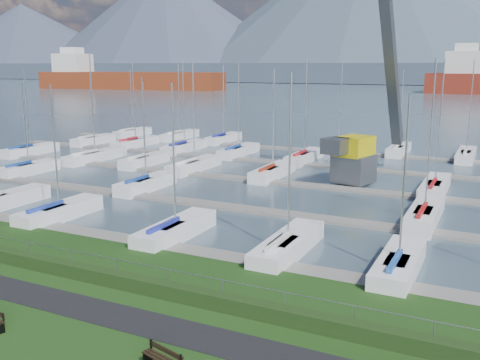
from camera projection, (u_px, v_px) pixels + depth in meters
The scene contains 10 objects.
path at pixel (92, 310), 23.65m from camera, with size 160.00×2.00×0.04m, color black.
water at pixel (468, 89), 254.84m from camera, with size 800.00×540.00×0.20m, color #425461.
hedge at pixel (128, 282), 25.87m from camera, with size 80.00×0.70×0.70m, color #1D3313.
fence at pixel (132, 263), 26.04m from camera, with size 0.04×0.04×80.00m, color gray.
foothill at pixel (476, 73), 315.00m from camera, with size 900.00×80.00×12.00m, color #404D5E.
docks at pixel (307, 185), 49.18m from camera, with size 90.00×41.60×0.25m.
bench_right at pixel (163, 359), 18.94m from camera, with size 1.85×0.87×0.85m.
crane at pixel (364, 123), 49.82m from camera, with size 5.23×13.45×22.35m.
cargo_ship_west at pixel (122, 80), 250.67m from camera, with size 90.46×28.69×21.50m.
sailboat_fleet at pixel (285, 121), 51.42m from camera, with size 74.46×50.05×13.30m.
Camera 1 is at (15.51, -19.81, 10.62)m, focal length 40.00 mm.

